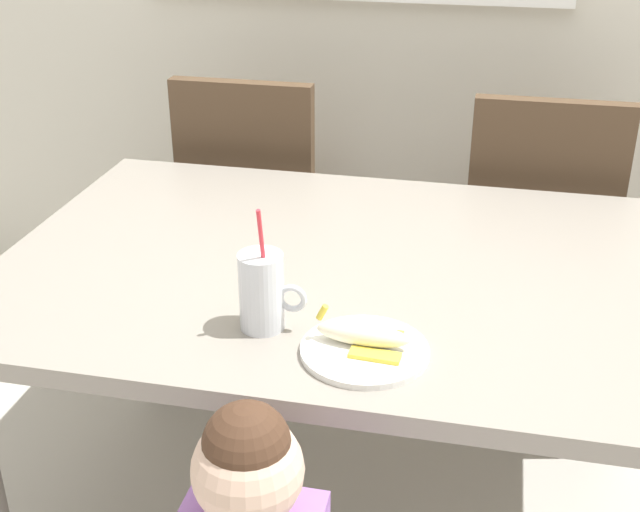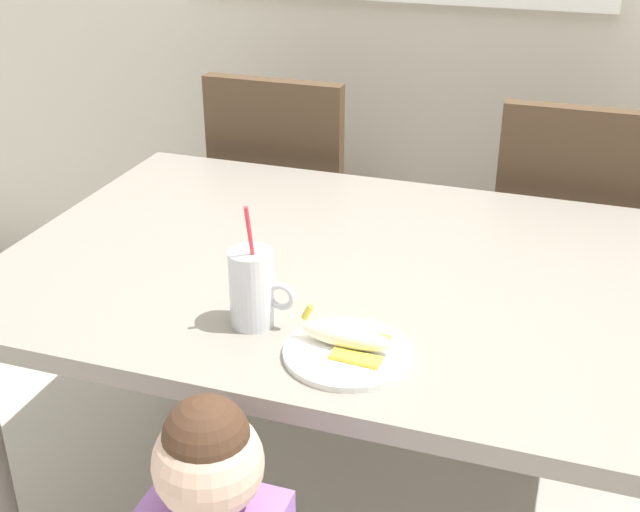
% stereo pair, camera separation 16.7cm
% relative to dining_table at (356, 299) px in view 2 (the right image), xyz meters
% --- Properties ---
extents(dining_table, '(1.52, 1.03, 0.74)m').
position_rel_dining_table_xyz_m(dining_table, '(0.00, 0.00, 0.00)').
color(dining_table, gray).
rests_on(dining_table, ground).
extents(dining_chair_left, '(0.44, 0.45, 0.96)m').
position_rel_dining_table_xyz_m(dining_chair_left, '(-0.44, 0.74, -0.12)').
color(dining_chair_left, '#4C3826').
rests_on(dining_chair_left, ground).
extents(dining_chair_right, '(0.44, 0.45, 0.96)m').
position_rel_dining_table_xyz_m(dining_chair_right, '(0.43, 0.73, -0.12)').
color(dining_chair_right, '#4C3826').
rests_on(dining_chair_right, ground).
extents(milk_cup, '(0.13, 0.08, 0.25)m').
position_rel_dining_table_xyz_m(milk_cup, '(-0.11, -0.30, 0.15)').
color(milk_cup, silver).
rests_on(milk_cup, dining_table).
extents(snack_plate, '(0.23, 0.23, 0.01)m').
position_rel_dining_table_xyz_m(snack_plate, '(0.09, -0.35, 0.09)').
color(snack_plate, white).
rests_on(snack_plate, dining_table).
extents(peeled_banana, '(0.17, 0.11, 0.07)m').
position_rel_dining_table_xyz_m(peeled_banana, '(0.08, -0.34, 0.12)').
color(peeled_banana, '#F4EAC6').
rests_on(peeled_banana, snack_plate).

